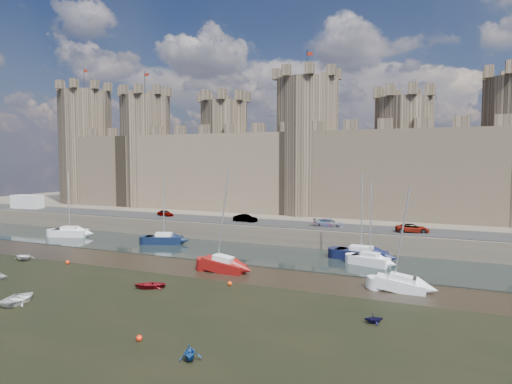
# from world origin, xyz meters

# --- Properties ---
(ground) EXTENTS (160.00, 160.00, 0.00)m
(ground) POSITION_xyz_m (0.00, 0.00, 0.00)
(ground) COLOR black
(ground) RESTS_ON ground
(seaweed_patch) EXTENTS (70.00, 34.00, 0.01)m
(seaweed_patch) POSITION_xyz_m (0.00, -6.00, 0.01)
(seaweed_patch) COLOR black
(seaweed_patch) RESTS_ON ground
(water_channel) EXTENTS (160.00, 12.00, 0.08)m
(water_channel) POSITION_xyz_m (0.00, 24.00, 0.04)
(water_channel) COLOR black
(water_channel) RESTS_ON ground
(quay) EXTENTS (160.00, 60.00, 2.50)m
(quay) POSITION_xyz_m (0.00, 60.00, 1.25)
(quay) COLOR #4C443A
(quay) RESTS_ON ground
(road) EXTENTS (160.00, 7.00, 0.10)m
(road) POSITION_xyz_m (0.00, 34.00, 2.55)
(road) COLOR black
(road) RESTS_ON quay
(castle) EXTENTS (108.50, 11.00, 29.00)m
(castle) POSITION_xyz_m (-0.64, 48.00, 11.67)
(castle) COLOR #42382B
(castle) RESTS_ON quay
(car_0) EXTENTS (3.36, 2.12, 1.07)m
(car_0) POSITION_xyz_m (-17.89, 34.46, 3.03)
(car_0) COLOR gray
(car_0) RESTS_ON quay
(car_1) EXTENTS (3.71, 1.51, 1.20)m
(car_1) POSITION_xyz_m (-2.82, 33.47, 3.10)
(car_1) COLOR gray
(car_1) RESTS_ON quay
(car_2) EXTENTS (4.34, 2.38, 1.19)m
(car_2) POSITION_xyz_m (9.80, 33.80, 3.10)
(car_2) COLOR gray
(car_2) RESTS_ON quay
(car_3) EXTENTS (4.53, 2.88, 1.16)m
(car_3) POSITION_xyz_m (20.98, 33.24, 3.08)
(car_3) COLOR gray
(car_3) RESTS_ON quay
(van) EXTENTS (6.17, 2.90, 2.61)m
(van) POSITION_xyz_m (-48.83, 33.50, 3.81)
(van) COLOR silver
(van) RESTS_ON quay
(sailboat_0) EXTENTS (5.66, 3.61, 9.88)m
(sailboat_0) POSITION_xyz_m (-28.04, 23.87, 0.78)
(sailboat_0) COLOR silver
(sailboat_0) RESTS_ON ground
(sailboat_1) EXTENTS (5.38, 3.67, 10.06)m
(sailboat_1) POSITION_xyz_m (-11.25, 24.70, 0.80)
(sailboat_1) COLOR black
(sailboat_1) RESTS_ON ground
(sailboat_2) EXTENTS (4.56, 2.70, 9.22)m
(sailboat_2) POSITION_xyz_m (17.40, 23.29, 0.76)
(sailboat_2) COLOR white
(sailboat_2) RESTS_ON ground
(sailboat_3) EXTENTS (6.00, 2.71, 10.25)m
(sailboat_3) POSITION_xyz_m (15.93, 25.87, 0.79)
(sailboat_3) COLOR black
(sailboat_3) RESTS_ON ground
(sailboat_4) EXTENTS (4.70, 1.91, 10.91)m
(sailboat_4) POSITION_xyz_m (3.71, 14.26, 0.79)
(sailboat_4) COLOR maroon
(sailboat_4) RESTS_ON ground
(sailboat_5) EXTENTS (4.44, 1.75, 9.55)m
(sailboat_5) POSITION_xyz_m (21.69, 14.54, 0.70)
(sailboat_5) COLOR silver
(sailboat_5) RESTS_ON ground
(dinghy_2) EXTENTS (3.13, 3.88, 0.71)m
(dinghy_2) POSITION_xyz_m (-6.87, -1.84, 0.36)
(dinghy_2) COLOR silver
(dinghy_2) RESTS_ON ground
(dinghy_3) EXTENTS (1.39, 1.20, 0.72)m
(dinghy_3) POSITION_xyz_m (-15.11, 2.63, 0.36)
(dinghy_3) COLOR silver
(dinghy_3) RESTS_ON ground
(dinghy_4) EXTENTS (3.46, 3.34, 0.58)m
(dinghy_4) POSITION_xyz_m (0.35, 6.09, 0.29)
(dinghy_4) COLOR maroon
(dinghy_4) RESTS_ON ground
(dinghy_5) EXTENTS (2.02, 2.09, 0.85)m
(dinghy_5) POSITION_xyz_m (11.90, -5.35, 0.42)
(dinghy_5) COLOR navy
(dinghy_5) RESTS_ON ground
(dinghy_6) EXTENTS (3.71, 3.37, 0.63)m
(dinghy_6) POSITION_xyz_m (-20.94, 9.89, 0.31)
(dinghy_6) COLOR silver
(dinghy_6) RESTS_ON ground
(dinghy_7) EXTENTS (1.81, 1.73, 0.74)m
(dinghy_7) POSITION_xyz_m (20.84, 5.28, 0.37)
(dinghy_7) COLOR black
(dinghy_7) RESTS_ON ground
(buoy_1) EXTENTS (0.44, 0.44, 0.44)m
(buoy_1) POSITION_xyz_m (-14.15, 10.21, 0.22)
(buoy_1) COLOR #FD320B
(buoy_1) RESTS_ON ground
(buoy_2) EXTENTS (0.41, 0.41, 0.41)m
(buoy_2) POSITION_xyz_m (7.33, -4.25, 0.21)
(buoy_2) COLOR #FF280B
(buoy_2) RESTS_ON ground
(buoy_3) EXTENTS (0.44, 0.44, 0.44)m
(buoy_3) POSITION_xyz_m (6.75, 9.83, 0.22)
(buoy_3) COLOR #F23B0A
(buoy_3) RESTS_ON ground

